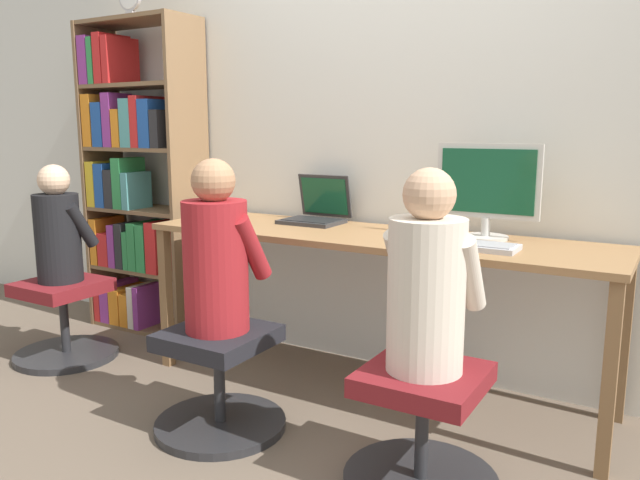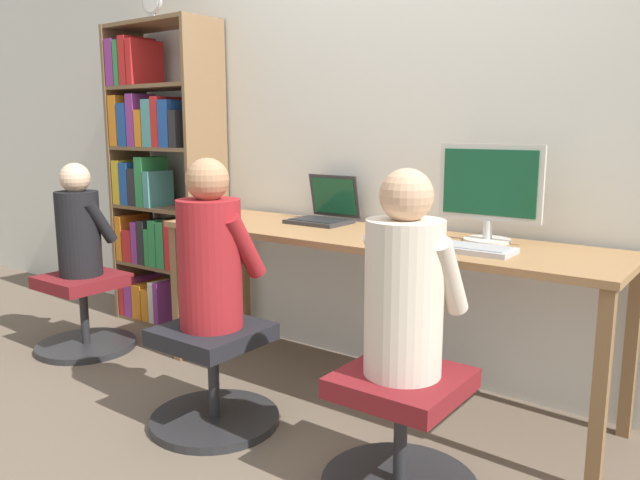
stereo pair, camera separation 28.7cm
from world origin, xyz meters
name	(u,v)px [view 1 (the left image)]	position (x,y,z in m)	size (l,w,h in m)	color
ground_plane	(340,413)	(0.00, 0.00, 0.00)	(14.00, 14.00, 0.00)	brown
wall_back	(405,122)	(0.00, 0.67, 1.30)	(10.00, 0.05, 2.60)	silver
desk	(371,250)	(0.00, 0.30, 0.70)	(2.25, 0.61, 0.78)	olive
desktop_monitor	(487,190)	(0.50, 0.44, 1.00)	(0.46, 0.20, 0.42)	beige
laptop	(316,213)	(-0.41, 0.47, 0.83)	(0.30, 0.28, 0.25)	#2D2D30
keyboard	(464,245)	(0.48, 0.19, 0.79)	(0.44, 0.17, 0.03)	#B2B2B7
computer_mouse_by_keyboard	(397,237)	(0.18, 0.19, 0.80)	(0.06, 0.10, 0.03)	silver
office_chair_left	(422,430)	(0.53, -0.35, 0.22)	(0.56, 0.56, 0.44)	#262628
office_chair_right	(219,381)	(-0.37, -0.38, 0.22)	(0.56, 0.56, 0.44)	#262628
person_at_monitor	(427,282)	(0.53, -0.35, 0.76)	(0.33, 0.32, 0.70)	beige
person_at_laptop	(216,255)	(-0.37, -0.38, 0.76)	(0.33, 0.32, 0.71)	maroon
bookshelf	(133,187)	(-1.72, 0.44, 0.91)	(0.77, 0.33, 1.91)	brown
office_chair_side	(64,320)	(-1.66, -0.17, 0.22)	(0.56, 0.56, 0.44)	#262628
person_near_shelf	(58,229)	(-1.66, -0.17, 0.73)	(0.29, 0.29, 0.64)	black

